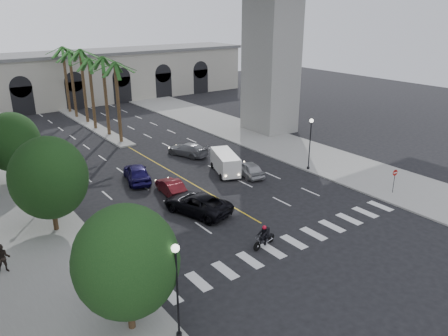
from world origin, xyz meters
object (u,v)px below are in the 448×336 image
car_b (171,187)px  car_c (197,203)px  traffic_signal_near (155,272)px  cargo_van (225,162)px  lamp_post_left_near (177,284)px  pedestrian_b (2,259)px  do_not_enter_sign (395,176)px  motorcycle_rider (265,237)px  lamp_post_left_far (50,163)px  car_e (137,173)px  traffic_signal_far (123,241)px  car_d (188,149)px  pedestrian_a (87,285)px  car_a (249,169)px  lamp_post_right (310,140)px

car_b → car_c: car_c is taller
traffic_signal_near → cargo_van: size_ratio=0.70×
lamp_post_left_near → pedestrian_b: 12.81m
cargo_van → do_not_enter_sign: 15.63m
motorcycle_rider → do_not_enter_sign: (15.02, 0.09, 0.94)m
lamp_post_left_far → car_c: (8.45, -9.57, -2.41)m
car_e → motorcycle_rider: bearing=111.4°
car_e → do_not_enter_sign: bearing=151.2°
traffic_signal_far → car_d: bearing=49.1°
traffic_signal_near → pedestrian_a: (-2.64, 3.28, -1.59)m
car_d → pedestrian_a: bearing=26.8°
car_e → pedestrian_a: bearing=70.4°
traffic_signal_far → cargo_van: bearing=34.9°
motorcycle_rider → cargo_van: 14.34m
car_a → cargo_van: 2.42m
traffic_signal_far → car_c: 9.85m
lamp_post_right → car_b: 14.72m
car_a → do_not_enter_sign: (7.41, -10.99, 0.95)m
lamp_post_left_far → car_c: bearing=-48.5°
lamp_post_left_near → lamp_post_left_far: (0.00, 21.00, 0.00)m
traffic_signal_far → do_not_enter_sign: (24.30, -2.10, -0.84)m
car_a → car_b: (-8.40, 0.52, -0.02)m
traffic_signal_near → car_c: bearing=46.9°
car_a → pedestrian_b: bearing=22.1°
traffic_signal_far → lamp_post_left_far: bearing=90.4°
lamp_post_left_near → motorcycle_rider: 10.62m
lamp_post_left_far → car_d: size_ratio=1.09×
motorcycle_rider → traffic_signal_near: bearing=179.4°
pedestrian_a → do_not_enter_sign: 26.99m
motorcycle_rider → car_b: 11.62m
car_d → cargo_van: (0.11, -6.92, 0.45)m
car_b → lamp_post_right: bearing=175.9°
car_b → car_d: (6.82, 8.27, 0.02)m
traffic_signal_far → cargo_van: traffic_signal_far is taller
lamp_post_left_far → lamp_post_right: bearing=-19.3°
car_a → car_c: size_ratio=0.72×
lamp_post_left_far → do_not_enter_sign: (24.40, -16.60, -1.55)m
lamp_post_right → traffic_signal_far: 23.62m
car_c → lamp_post_left_near: bearing=35.9°
motorcycle_rider → car_d: size_ratio=0.45×
lamp_post_left_near → traffic_signal_near: size_ratio=1.47×
car_a → cargo_van: size_ratio=0.81×
cargo_van → pedestrian_b: size_ratio=2.75×
traffic_signal_near → car_a: traffic_signal_near is taller
car_b → car_e: (-1.08, 4.54, 0.16)m
traffic_signal_near → do_not_enter_sign: (24.30, 1.90, -0.84)m
car_a → pedestrian_a: bearing=37.9°
lamp_post_right → traffic_signal_far: lamp_post_right is taller
cargo_van → pedestrian_a: (-18.07, -11.49, -0.24)m
lamp_post_right → car_d: 13.64m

